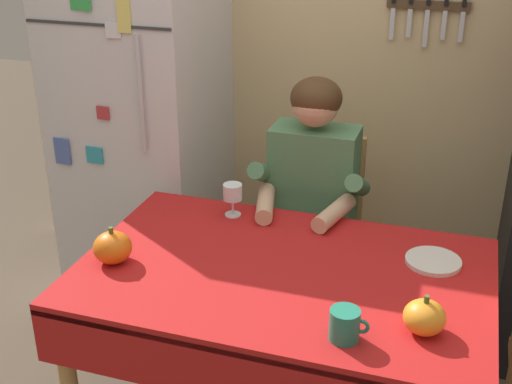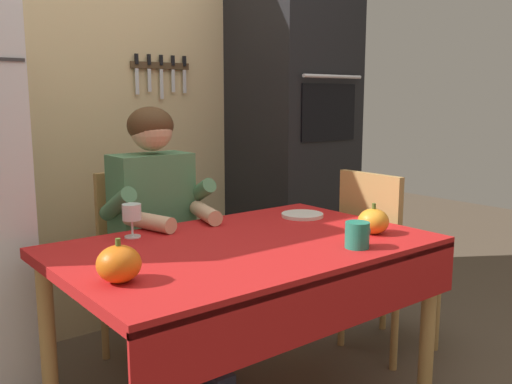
% 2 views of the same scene
% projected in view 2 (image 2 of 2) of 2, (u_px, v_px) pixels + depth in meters
% --- Properties ---
extents(back_wall_assembly, '(3.70, 0.13, 2.60)m').
position_uv_depth(back_wall_assembly, '(113.00, 95.00, 3.02)').
color(back_wall_assembly, '#D1B784').
rests_on(back_wall_assembly, ground).
extents(wall_oven, '(0.60, 0.64, 2.10)m').
position_uv_depth(wall_oven, '(292.00, 136.00, 3.40)').
color(wall_oven, black).
rests_on(wall_oven, ground).
extents(dining_table, '(1.40, 0.90, 0.74)m').
position_uv_depth(dining_table, '(249.00, 265.00, 2.11)').
color(dining_table, tan).
rests_on(dining_table, ground).
extents(chair_behind_person, '(0.40, 0.40, 0.93)m').
position_uv_depth(chair_behind_person, '(142.00, 257.00, 2.72)').
color(chair_behind_person, tan).
rests_on(chair_behind_person, ground).
extents(seated_person, '(0.47, 0.55, 1.25)m').
position_uv_depth(seated_person, '(159.00, 219.00, 2.54)').
color(seated_person, '#38384C').
rests_on(seated_person, ground).
extents(chair_right_side, '(0.40, 0.40, 0.93)m').
position_uv_depth(chair_right_side, '(381.00, 255.00, 2.76)').
color(chair_right_side, tan).
rests_on(chair_right_side, ground).
extents(coffee_mug, '(0.12, 0.09, 0.10)m').
position_uv_depth(coffee_mug, '(357.00, 235.00, 2.03)').
color(coffee_mug, '#237F66').
rests_on(coffee_mug, dining_table).
extents(wine_glass, '(0.08, 0.08, 0.13)m').
position_uv_depth(wine_glass, '(132.00, 214.00, 2.18)').
color(wine_glass, white).
rests_on(wine_glass, dining_table).
extents(pumpkin_large, '(0.13, 0.13, 0.13)m').
position_uv_depth(pumpkin_large, '(119.00, 264.00, 1.65)').
color(pumpkin_large, orange).
rests_on(pumpkin_large, dining_table).
extents(pumpkin_medium, '(0.13, 0.13, 0.12)m').
position_uv_depth(pumpkin_medium, '(373.00, 221.00, 2.24)').
color(pumpkin_medium, orange).
rests_on(pumpkin_medium, dining_table).
extents(serving_tray, '(0.19, 0.19, 0.02)m').
position_uv_depth(serving_tray, '(302.00, 215.00, 2.57)').
color(serving_tray, silver).
rests_on(serving_tray, dining_table).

